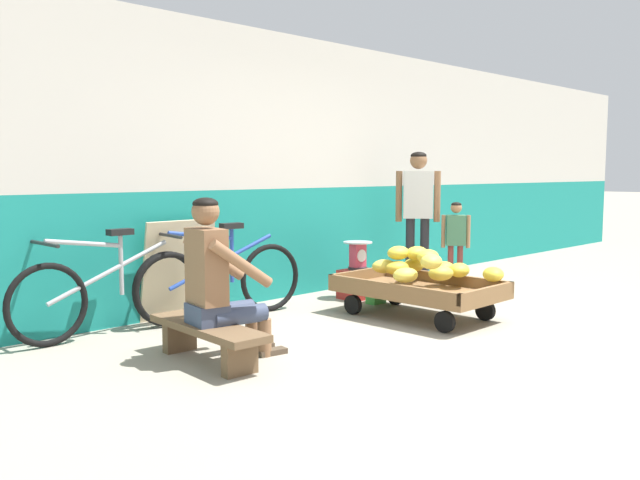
{
  "coord_description": "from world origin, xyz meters",
  "views": [
    {
      "loc": [
        -4.59,
        -2.59,
        1.31
      ],
      "look_at": [
        -0.73,
        1.32,
        0.75
      ],
      "focal_mm": 37.53,
      "sensor_mm": 36.0,
      "label": 1
    }
  ],
  "objects_px": {
    "bicycle_near_left": "(110,292)",
    "shopping_bag": "(376,292)",
    "banana_cart": "(418,291)",
    "customer_child": "(456,236)",
    "sign_board": "(178,269)",
    "bicycle_far_left": "(222,280)",
    "low_bench": "(208,334)",
    "vendor_seated": "(218,280)",
    "customer_adult": "(418,204)",
    "plastic_crate": "(358,284)",
    "weighing_scale": "(358,255)"
  },
  "relations": [
    {
      "from": "bicycle_near_left",
      "to": "shopping_bag",
      "type": "bearing_deg",
      "value": -14.36
    },
    {
      "from": "banana_cart",
      "to": "customer_child",
      "type": "distance_m",
      "value": 1.49
    },
    {
      "from": "sign_board",
      "to": "banana_cart",
      "type": "bearing_deg",
      "value": -43.77
    },
    {
      "from": "bicycle_far_left",
      "to": "bicycle_near_left",
      "type": "bearing_deg",
      "value": 172.77
    },
    {
      "from": "banana_cart",
      "to": "sign_board",
      "type": "xyz_separation_m",
      "value": [
        -1.56,
        1.49,
        0.2
      ]
    },
    {
      "from": "bicycle_far_left",
      "to": "sign_board",
      "type": "bearing_deg",
      "value": 132.39
    },
    {
      "from": "bicycle_far_left",
      "to": "shopping_bag",
      "type": "bearing_deg",
      "value": -18.9
    },
    {
      "from": "bicycle_near_left",
      "to": "sign_board",
      "type": "xyz_separation_m",
      "value": [
        0.74,
        0.16,
        0.09
      ]
    },
    {
      "from": "low_bench",
      "to": "bicycle_far_left",
      "type": "xyz_separation_m",
      "value": [
        0.9,
        1.05,
        0.15
      ]
    },
    {
      "from": "vendor_seated",
      "to": "bicycle_near_left",
      "type": "xyz_separation_m",
      "value": [
        -0.2,
        1.2,
        -0.21
      ]
    },
    {
      "from": "low_bench",
      "to": "customer_child",
      "type": "xyz_separation_m",
      "value": [
        3.54,
        0.37,
        0.41
      ]
    },
    {
      "from": "low_bench",
      "to": "customer_adult",
      "type": "height_order",
      "value": "customer_adult"
    },
    {
      "from": "plastic_crate",
      "to": "shopping_bag",
      "type": "xyz_separation_m",
      "value": [
        -0.08,
        -0.32,
        -0.03
      ]
    },
    {
      "from": "sign_board",
      "to": "customer_child",
      "type": "relative_size",
      "value": 0.9
    },
    {
      "from": "customer_child",
      "to": "shopping_bag",
      "type": "xyz_separation_m",
      "value": [
        -1.13,
        0.17,
        -0.49
      ]
    },
    {
      "from": "banana_cart",
      "to": "plastic_crate",
      "type": "distance_m",
      "value": 1.05
    },
    {
      "from": "banana_cart",
      "to": "sign_board",
      "type": "bearing_deg",
      "value": 136.23
    },
    {
      "from": "plastic_crate",
      "to": "weighing_scale",
      "type": "xyz_separation_m",
      "value": [
        0.0,
        -0.0,
        0.3
      ]
    },
    {
      "from": "bicycle_far_left",
      "to": "customer_child",
      "type": "height_order",
      "value": "customer_child"
    },
    {
      "from": "plastic_crate",
      "to": "vendor_seated",
      "type": "bearing_deg",
      "value": -160.08
    },
    {
      "from": "sign_board",
      "to": "customer_adult",
      "type": "relative_size",
      "value": 0.58
    },
    {
      "from": "weighing_scale",
      "to": "bicycle_far_left",
      "type": "bearing_deg",
      "value": 172.81
    },
    {
      "from": "customer_adult",
      "to": "customer_child",
      "type": "height_order",
      "value": "customer_adult"
    },
    {
      "from": "vendor_seated",
      "to": "plastic_crate",
      "type": "height_order",
      "value": "vendor_seated"
    },
    {
      "from": "bicycle_far_left",
      "to": "sign_board",
      "type": "relative_size",
      "value": 1.86
    },
    {
      "from": "banana_cart",
      "to": "customer_adult",
      "type": "xyz_separation_m",
      "value": [
        1.16,
        0.89,
        0.71
      ]
    },
    {
      "from": "weighing_scale",
      "to": "shopping_bag",
      "type": "relative_size",
      "value": 1.25
    },
    {
      "from": "banana_cart",
      "to": "vendor_seated",
      "type": "xyz_separation_m",
      "value": [
        -2.1,
        0.13,
        0.33
      ]
    },
    {
      "from": "low_bench",
      "to": "bicycle_near_left",
      "type": "height_order",
      "value": "bicycle_near_left"
    },
    {
      "from": "banana_cart",
      "to": "sign_board",
      "type": "height_order",
      "value": "sign_board"
    },
    {
      "from": "customer_child",
      "to": "shopping_bag",
      "type": "bearing_deg",
      "value": 171.5
    },
    {
      "from": "bicycle_near_left",
      "to": "weighing_scale",
      "type": "bearing_deg",
      "value": -7.21
    },
    {
      "from": "banana_cart",
      "to": "vendor_seated",
      "type": "distance_m",
      "value": 2.13
    },
    {
      "from": "customer_adult",
      "to": "low_bench",
      "type": "bearing_deg",
      "value": -167.43
    },
    {
      "from": "shopping_bag",
      "to": "plastic_crate",
      "type": "bearing_deg",
      "value": 76.41
    },
    {
      "from": "banana_cart",
      "to": "customer_child",
      "type": "xyz_separation_m",
      "value": [
        1.35,
        0.51,
        0.37
      ]
    },
    {
      "from": "low_bench",
      "to": "sign_board",
      "type": "height_order",
      "value": "sign_board"
    },
    {
      "from": "bicycle_near_left",
      "to": "customer_adult",
      "type": "xyz_separation_m",
      "value": [
        3.46,
        -0.43,
        0.6
      ]
    },
    {
      "from": "bicycle_far_left",
      "to": "plastic_crate",
      "type": "bearing_deg",
      "value": -7.15
    },
    {
      "from": "weighing_scale",
      "to": "low_bench",
      "type": "bearing_deg",
      "value": -161.03
    },
    {
      "from": "bicycle_near_left",
      "to": "low_bench",
      "type": "bearing_deg",
      "value": -84.67
    },
    {
      "from": "banana_cart",
      "to": "plastic_crate",
      "type": "relative_size",
      "value": 4.03
    },
    {
      "from": "banana_cart",
      "to": "customer_child",
      "type": "bearing_deg",
      "value": 20.85
    },
    {
      "from": "low_bench",
      "to": "weighing_scale",
      "type": "distance_m",
      "value": 2.64
    },
    {
      "from": "low_bench",
      "to": "banana_cart",
      "type": "bearing_deg",
      "value": -3.8
    },
    {
      "from": "bicycle_near_left",
      "to": "customer_child",
      "type": "bearing_deg",
      "value": -12.57
    },
    {
      "from": "low_bench",
      "to": "weighing_scale",
      "type": "bearing_deg",
      "value": 18.97
    },
    {
      "from": "customer_adult",
      "to": "customer_child",
      "type": "xyz_separation_m",
      "value": [
        0.19,
        -0.38,
        -0.34
      ]
    },
    {
      "from": "weighing_scale",
      "to": "customer_child",
      "type": "relative_size",
      "value": 0.31
    },
    {
      "from": "bicycle_far_left",
      "to": "customer_child",
      "type": "relative_size",
      "value": 1.68
    }
  ]
}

